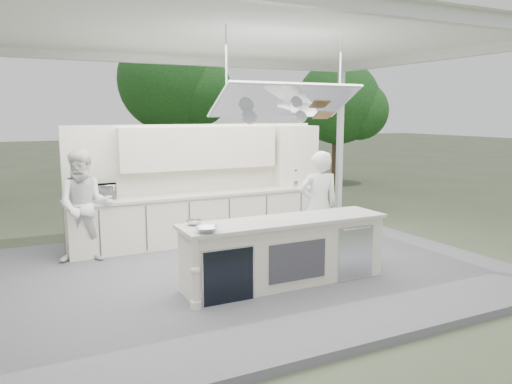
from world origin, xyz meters
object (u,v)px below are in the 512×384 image
back_counter (204,217)px  sous_chef (85,206)px  demo_island (284,251)px  head_chef (319,206)px

back_counter → sous_chef: sous_chef is taller
demo_island → sous_chef: sous_chef is taller
back_counter → sous_chef: (-2.22, -0.38, 0.46)m
head_chef → sous_chef: size_ratio=0.99×
demo_island → head_chef: head_chef is taller
demo_island → head_chef: 1.40m
demo_island → sous_chef: 3.45m
back_counter → head_chef: bearing=-58.4°
head_chef → sous_chef: sous_chef is taller
sous_chef → head_chef: bearing=-14.2°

